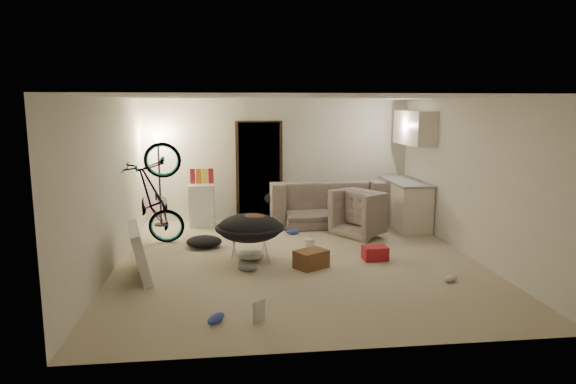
{
  "coord_description": "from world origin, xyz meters",
  "views": [
    {
      "loc": [
        -1.05,
        -7.64,
        2.4
      ],
      "look_at": [
        -0.07,
        0.6,
        0.98
      ],
      "focal_mm": 32.0,
      "sensor_mm": 36.0,
      "label": 1
    }
  ],
  "objects": [
    {
      "name": "sofa",
      "position": [
        0.9,
        2.45,
        0.33
      ],
      "size": [
        2.29,
        0.97,
        0.66
      ],
      "primitive_type": "imported",
      "rotation": [
        0.0,
        0.0,
        3.18
      ],
      "color": "#363D36",
      "rests_on": "floor"
    },
    {
      "name": "counter_top",
      "position": [
        2.43,
        2.0,
        0.9
      ],
      "size": [
        0.64,
        1.54,
        0.04
      ],
      "primitive_type": "cube",
      "color": "gray",
      "rests_on": "kitchen_counter"
    },
    {
      "name": "kitchen_counter",
      "position": [
        2.43,
        2.0,
        0.44
      ],
      "size": [
        0.6,
        1.5,
        0.88
      ],
      "primitive_type": "cube",
      "color": "beige",
      "rests_on": "floor"
    },
    {
      "name": "saucer_chair",
      "position": [
        -0.73,
        -0.02,
        0.45
      ],
      "size": [
        1.06,
        1.06,
        0.75
      ],
      "color": "silver",
      "rests_on": "floor"
    },
    {
      "name": "bicycle",
      "position": [
        -2.3,
        1.17,
        0.48
      ],
      "size": [
        1.82,
        0.81,
        1.05
      ],
      "primitive_type": "imported",
      "rotation": [
        0.0,
        -0.17,
        1.58
      ],
      "color": "black",
      "rests_on": "floor"
    },
    {
      "name": "wall_back",
      "position": [
        0.0,
        3.01,
        1.25
      ],
      "size": [
        5.5,
        0.02,
        2.5
      ],
      "primitive_type": "cube",
      "color": "silver",
      "rests_on": "floor"
    },
    {
      "name": "clothes_lump_c",
      "position": [
        -0.72,
        0.14,
        0.07
      ],
      "size": [
        0.59,
        0.58,
        0.14
      ],
      "primitive_type": "ellipsoid",
      "rotation": [
        0.0,
        0.0,
        -0.63
      ],
      "color": "silver",
      "rests_on": "floor"
    },
    {
      "name": "doorway",
      "position": [
        -0.4,
        2.97,
        1.02
      ],
      "size": [
        0.85,
        0.1,
        2.04
      ],
      "primitive_type": "cube",
      "color": "black",
      "rests_on": "floor"
    },
    {
      "name": "wall_left",
      "position": [
        -2.76,
        0.0,
        1.25
      ],
      "size": [
        0.02,
        6.0,
        2.5
      ],
      "primitive_type": "cube",
      "color": "silver",
      "rests_on": "floor"
    },
    {
      "name": "snack_box_2",
      "position": [
        -1.5,
        2.55,
        1.0
      ],
      "size": [
        0.11,
        0.08,
        0.3
      ],
      "primitive_type": "cube",
      "rotation": [
        0.0,
        0.0,
        0.14
      ],
      "color": "yellow",
      "rests_on": "mini_fridge"
    },
    {
      "name": "drink_case_a",
      "position": [
        0.15,
        -0.39,
        0.13
      ],
      "size": [
        0.57,
        0.52,
        0.26
      ],
      "primitive_type": "cube",
      "rotation": [
        0.0,
        0.0,
        0.56
      ],
      "color": "brown",
      "rests_on": "floor"
    },
    {
      "name": "book_white",
      "position": [
        0.16,
        0.16,
        0.01
      ],
      "size": [
        0.22,
        0.27,
        0.02
      ],
      "primitive_type": "cube",
      "rotation": [
        0.0,
        0.0,
        0.08
      ],
      "color": "silver",
      "rests_on": "floor"
    },
    {
      "name": "tv_box",
      "position": [
        -2.3,
        -0.49,
        0.35
      ],
      "size": [
        0.49,
        1.1,
        0.72
      ],
      "primitive_type": "cube",
      "rotation": [
        0.0,
        -0.21,
        0.21
      ],
      "color": "silver",
      "rests_on": "floor"
    },
    {
      "name": "mini_fridge",
      "position": [
        -1.57,
        2.55,
        0.42
      ],
      "size": [
        0.5,
        0.5,
        0.83
      ],
      "primitive_type": "cube",
      "rotation": [
        0.0,
        0.0,
        -0.01
      ],
      "color": "white",
      "rests_on": "floor"
    },
    {
      "name": "snack_box_1",
      "position": [
        -1.62,
        2.55,
        1.0
      ],
      "size": [
        0.11,
        0.08,
        0.3
      ],
      "primitive_type": "cube",
      "rotation": [
        0.0,
        0.0,
        -0.14
      ],
      "color": "#BD6417",
      "rests_on": "mini_fridge"
    },
    {
      "name": "book_asset",
      "position": [
        -0.8,
        -2.29,
        0.01
      ],
      "size": [
        0.3,
        0.31,
        0.02
      ],
      "primitive_type": "imported",
      "rotation": [
        0.0,
        0.0,
        0.7
      ],
      "color": "#A31821",
      "rests_on": "floor"
    },
    {
      "name": "drink_case_b",
      "position": [
        1.21,
        -0.12,
        0.11
      ],
      "size": [
        0.38,
        0.29,
        0.21
      ],
      "primitive_type": "cube",
      "rotation": [
        0.0,
        0.0,
        0.04
      ],
      "color": "#A31821",
      "rests_on": "floor"
    },
    {
      "name": "shoe_4",
      "position": [
        1.96,
        -1.22,
        0.05
      ],
      "size": [
        0.27,
        0.23,
        0.09
      ],
      "primitive_type": "ellipsoid",
      "rotation": [
        0.0,
        0.0,
        0.6
      ],
      "color": "white",
      "rests_on": "floor"
    },
    {
      "name": "juicer",
      "position": [
        0.3,
        0.62,
        0.1
      ],
      "size": [
        0.17,
        0.17,
        0.25
      ],
      "color": "white",
      "rests_on": "floor"
    },
    {
      "name": "door_trim",
      "position": [
        -0.4,
        2.94,
        1.02
      ],
      "size": [
        0.97,
        0.04,
        2.1
      ],
      "primitive_type": "cube",
      "color": "#352212",
      "rests_on": "floor"
    },
    {
      "name": "shoe_2",
      "position": [
        -1.21,
        -2.21,
        0.05
      ],
      "size": [
        0.25,
        0.29,
        0.1
      ],
      "primitive_type": "ellipsoid",
      "rotation": [
        0.0,
        0.0,
        0.97
      ],
      "color": "#324AB6",
      "rests_on": "floor"
    },
    {
      "name": "shoe_0",
      "position": [
        0.14,
        1.59,
        0.05
      ],
      "size": [
        0.26,
        0.13,
        0.09
      ],
      "primitive_type": "ellipsoid",
      "rotation": [
        0.0,
        0.0,
        0.09
      ],
      "color": "#324AB6",
      "rests_on": "floor"
    },
    {
      "name": "armchair",
      "position": [
        1.57,
        1.52,
        0.31
      ],
      "size": [
        1.22,
        1.26,
        0.62
      ],
      "primitive_type": "imported",
      "rotation": [
        0.0,
        0.0,
        2.15
      ],
      "color": "#363D36",
      "rests_on": "floor"
    },
    {
      "name": "shoe_3",
      "position": [
        -0.8,
        -0.46,
        0.06
      ],
      "size": [
        0.32,
        0.21,
        0.11
      ],
      "primitive_type": "ellipsoid",
      "rotation": [
        0.0,
        0.0,
        -0.32
      ],
      "color": "slate",
      "rests_on": "floor"
    },
    {
      "name": "clothes_lump_a",
      "position": [
        -1.47,
        0.92,
        0.1
      ],
      "size": [
        0.63,
        0.55,
        0.19
      ],
      "primitive_type": "ellipsoid",
      "rotation": [
        0.0,
        0.0,
        -0.05
      ],
      "color": "black",
      "rests_on": "floor"
    },
    {
      "name": "clothes_lump_b",
      "position": [
        0.57,
        2.55,
        0.07
      ],
      "size": [
        0.57,
        0.52,
        0.15
      ],
      "primitive_type": "ellipsoid",
      "rotation": [
        0.0,
        0.0,
        0.23
      ],
      "color": "black",
      "rests_on": "floor"
    },
    {
      "name": "wall_right",
      "position": [
        2.76,
        0.0,
        1.25
      ],
      "size": [
        0.02,
        6.0,
        2.5
      ],
      "primitive_type": "cube",
      "color": "silver",
      "rests_on": "floor"
    },
    {
      "name": "floor",
      "position": [
        0.0,
        0.0,
        -0.01
      ],
      "size": [
        5.5,
        6.0,
        0.02
      ],
      "primitive_type": "cube",
      "color": "#BBAD90",
      "rests_on": "ground"
    },
    {
      "name": "sofa_drape",
      "position": [
        -0.05,
        2.45,
        0.54
      ],
      "size": [
        0.63,
        0.54,
        0.28
      ],
      "primitive_type": "ellipsoid",
      "rotation": [
        0.0,
        0.0,
        0.16
      ],
      "color": "black",
      "rests_on": "sofa"
    },
    {
      "name": "wall_front",
      "position": [
        0.0,
        -3.01,
        1.25
      ],
      "size": [
        5.5,
        0.02,
        2.5
      ],
      "primitive_type": "cube",
      "color": "silver",
      "rests_on": "floor"
    },
    {
      "name": "ceiling",
      "position": [
        0.0,
        0.0,
        2.51
      ],
      "size": [
        5.5,
        6.0,
        0.02
      ],
      "primitive_type": "cube",
      "color": "white",
      "rests_on": "wall_back"
    },
    {
      "name": "shoe_1",
      "position": [
        -0.04,
        1.91,
        0.05
      ],
      "size": [
        0.25,
        0.24,
        0.09
      ],
      "primitive_type": "ellipsoid",
      "rotation": [
        0.0,
        0.0,
        -0.72
      ],
      "color": "slate",
      "rests_on": "floor"
    },
    {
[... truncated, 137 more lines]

